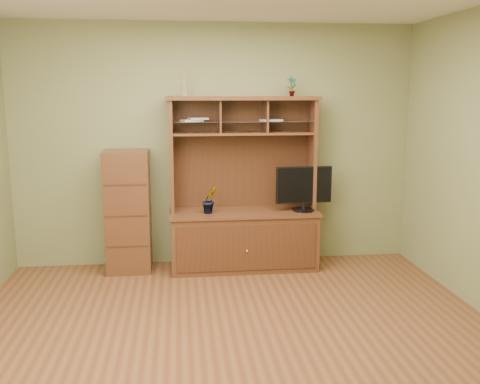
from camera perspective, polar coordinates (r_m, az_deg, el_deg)
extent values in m
cube|color=brown|center=(4.49, -0.68, -15.23)|extent=(4.50, 4.00, 0.02)
cube|color=olive|center=(6.07, -2.66, 4.98)|extent=(4.50, 0.02, 2.70)
cube|color=olive|center=(2.14, 4.80, -5.78)|extent=(4.50, 0.02, 2.70)
cube|color=#432613|center=(6.00, 0.40, -5.21)|extent=(1.60, 0.55, 0.62)
cube|color=#381A0F|center=(5.73, 0.74, -5.98)|extent=(1.50, 0.01, 0.50)
sphere|color=silver|center=(5.72, 0.76, -6.32)|extent=(0.02, 0.02, 0.02)
cube|color=#432613|center=(5.92, 0.41, -2.19)|extent=(1.64, 0.59, 0.03)
cube|color=#432613|center=(5.86, -7.31, 3.96)|extent=(0.04, 0.35, 1.25)
cube|color=#432613|center=(6.05, 7.67, 4.16)|extent=(0.04, 0.35, 1.25)
cube|color=#381A0F|center=(6.07, 0.11, 4.27)|extent=(1.52, 0.02, 1.25)
cube|color=#432613|center=(5.87, 0.30, 9.97)|extent=(1.66, 0.40, 0.04)
cube|color=#432613|center=(5.88, 0.30, 6.27)|extent=(1.52, 0.32, 0.02)
cube|color=#432613|center=(5.85, -2.19, 8.07)|extent=(0.02, 0.31, 0.35)
cube|color=#432613|center=(5.91, 2.76, 8.09)|extent=(0.02, 0.31, 0.35)
cube|color=silver|center=(5.86, 0.31, 7.53)|extent=(1.50, 0.27, 0.01)
cylinder|color=black|center=(5.97, 6.78, -1.88)|extent=(0.24, 0.24, 0.02)
cylinder|color=black|center=(5.96, 6.79, -1.41)|extent=(0.05, 0.05, 0.08)
cube|color=black|center=(5.91, 6.84, 0.76)|extent=(0.63, 0.08, 0.40)
imported|color=#30531C|center=(5.79, -3.27, -0.86)|extent=(0.20, 0.18, 0.29)
imported|color=#326C25|center=(5.95, 5.53, 11.17)|extent=(0.12, 0.09, 0.22)
cylinder|color=silver|center=(5.82, -5.97, 10.59)|extent=(0.05, 0.05, 0.10)
cylinder|color=tan|center=(5.83, -5.99, 11.94)|extent=(0.04, 0.04, 0.18)
cube|color=#B1B1B6|center=(5.83, -5.19, 7.61)|extent=(0.26, 0.23, 0.02)
cube|color=#B1B1B6|center=(5.84, -4.50, 7.82)|extent=(0.23, 0.19, 0.02)
cube|color=#B1B1B6|center=(5.92, 3.34, 7.67)|extent=(0.25, 0.22, 0.02)
cube|color=#432613|center=(5.95, -11.86, -2.03)|extent=(0.48, 0.43, 1.33)
cube|color=#381A0F|center=(5.83, -11.92, -5.69)|extent=(0.44, 0.01, 0.02)
cube|color=#381A0F|center=(5.74, -12.05, -2.50)|extent=(0.44, 0.01, 0.01)
cube|color=#381A0F|center=(5.68, -12.18, 0.77)|extent=(0.44, 0.01, 0.01)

